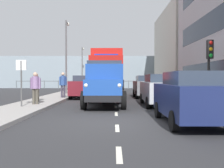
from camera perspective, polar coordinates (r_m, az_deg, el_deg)
ground_plane at (r=17.93m, az=0.74°, el=-3.52°), size 80.00×80.00×0.00m
sidewalk_left at (r=18.51m, az=14.80°, el=-3.18°), size 2.33×35.95×0.15m
sidewalk_right at (r=18.46m, az=-13.36°, el=-3.19°), size 2.33×35.95×0.15m
road_centreline_markings at (r=17.94m, az=0.74°, el=-3.51°), size 0.12×32.92×0.01m
building_far_block at (r=31.14m, az=19.71°, el=7.08°), size 8.91×12.16×9.38m
sea_horizon at (r=38.86m, az=0.56°, el=2.75°), size 80.00×0.80×5.00m
seawall_railing at (r=35.25m, az=0.57°, el=0.33°), size 28.08×0.08×1.20m
truck_vintage_blue at (r=13.27m, az=-1.70°, el=-0.12°), size 2.17×5.64×2.43m
lorry_cargo_red at (r=21.19m, az=-1.09°, el=2.83°), size 2.58×8.20×3.87m
car_navy_kerbside_near at (r=8.57m, az=17.24°, el=-2.85°), size 1.76×4.02×1.72m
car_silver_kerbside_1 at (r=13.77m, az=10.78°, el=-1.27°), size 1.75×4.22×1.72m
car_grey_kerbside_2 at (r=19.40m, az=7.75°, el=-0.53°), size 1.78×3.86×1.72m
car_maroon_oppositeside_0 at (r=19.19m, az=-6.39°, el=-0.54°), size 1.85×4.33×1.72m
car_red_oppositeside_1 at (r=25.94m, az=-4.62°, el=-0.07°), size 1.84×3.99×1.72m
car_white_oppositeside_2 at (r=31.89m, az=-3.68°, el=0.19°), size 1.82×4.15×1.72m
pedestrian_with_bag at (r=13.61m, az=-17.20°, el=-0.31°), size 0.53×0.34×1.68m
pedestrian_couple_b at (r=15.25m, az=-16.98°, el=-0.22°), size 0.53×0.34×1.65m
pedestrian_couple_a at (r=17.92m, az=-11.19°, el=0.31°), size 0.53×0.34×1.78m
traffic_light_near at (r=12.92m, az=21.48°, el=5.50°), size 0.28×0.41×3.20m
lamp_post_promenade at (r=23.01m, az=-10.42°, el=7.64°), size 0.32×1.14×6.57m
lamp_post_far at (r=35.37m, az=-6.83°, el=4.73°), size 0.32×1.14×5.78m
street_sign at (r=12.76m, az=-20.11°, el=2.02°), size 0.50×0.07×2.25m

